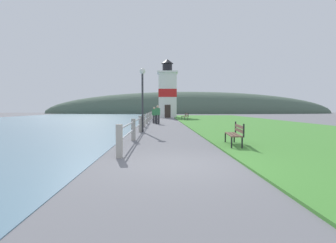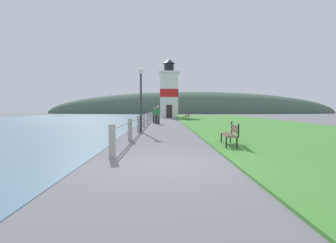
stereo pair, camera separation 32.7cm
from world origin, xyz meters
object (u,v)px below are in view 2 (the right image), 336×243
Objects in this scene: park_bench_near at (231,133)px; lamp_post at (141,88)px; lighthouse at (169,92)px; park_bench_midway at (186,116)px; person_strolling at (155,114)px; person_by_railing at (158,114)px.

lamp_post is at bearing -50.90° from park_bench_near.
park_bench_midway is at bearing -78.99° from lighthouse.
lighthouse is (-1.93, 9.91, 3.49)m from park_bench_midway.
park_bench_midway is 7.22m from person_strolling.
park_bench_near is 21.79m from park_bench_midway.
park_bench_near is 31.94m from lighthouse.
person_by_railing is 8.29m from lamp_post.
lighthouse is 5.30× the size of person_by_railing.
lighthouse reaches higher than person_strolling.
park_bench_midway is at bearing -26.46° from person_strolling.
lighthouse is 17.74m from person_by_railing.
person_by_railing is at bearing -94.59° from lighthouse.
person_strolling reaches higher than park_bench_midway.
lamp_post is (-4.01, 6.25, 2.20)m from park_bench_near.
park_bench_near is at bearing -157.89° from person_by_railing.
lighthouse is (-1.73, 31.70, 3.50)m from park_bench_near.
person_by_railing is at bearing 60.46° from park_bench_midway.
lighthouse is at bearing -1.94° from person_strolling.
park_bench_near is at bearing -163.09° from person_strolling.
person_strolling is (-3.69, -6.20, 0.33)m from park_bench_midway.
park_bench_near is 0.44× the size of lamp_post.
park_bench_midway is 0.51× the size of lamp_post.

